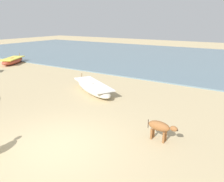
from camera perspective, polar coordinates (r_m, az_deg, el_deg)
The scene contains 5 objects.
ground at distance 7.19m, azimuth -13.89°, elevation -13.82°, with size 80.00×80.00×0.00m, color tan.
sea_water at distance 23.65m, azimuth 21.02°, elevation 7.52°, with size 60.00×20.00×0.08m, color slate.
fishing_boat_3 at distance 12.00m, azimuth -4.92°, elevation 0.95°, with size 3.74×2.74×0.69m.
fishing_boat_4 at distance 21.92m, azimuth -24.15°, elevation 7.12°, with size 2.48×3.26×0.74m.
calf_near_brown at distance 7.28m, azimuth 12.23°, elevation -9.02°, with size 1.02×0.34×0.66m.
Camera 1 is at (4.60, -4.12, 3.68)m, focal length 35.65 mm.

